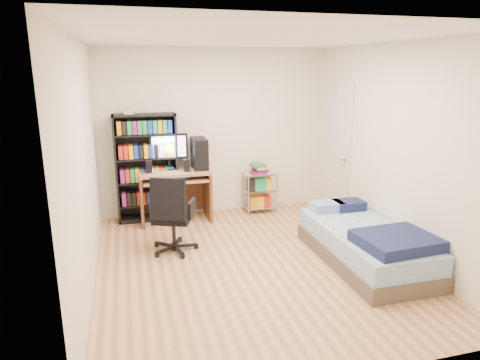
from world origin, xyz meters
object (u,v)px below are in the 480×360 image
object	(u,v)px
media_shelf	(147,167)
office_chair	(173,228)
computer_desk	(181,174)
bed	(366,244)

from	to	relation	value
media_shelf	office_chair	bearing A→B (deg)	-80.41
media_shelf	computer_desk	bearing A→B (deg)	-10.55
computer_desk	office_chair	xyz separation A→B (m)	(-0.27, -1.18, -0.38)
computer_desk	office_chair	bearing A→B (deg)	-102.63
media_shelf	bed	bearing A→B (deg)	-42.66
office_chair	media_shelf	bearing A→B (deg)	121.49
computer_desk	bed	world-z (taller)	computer_desk
office_chair	bed	bearing A→B (deg)	-0.70
computer_desk	bed	bearing A→B (deg)	-48.02
computer_desk	bed	size ratio (longest dim) A/B	0.70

